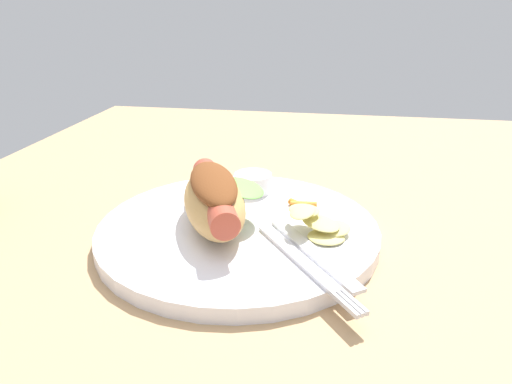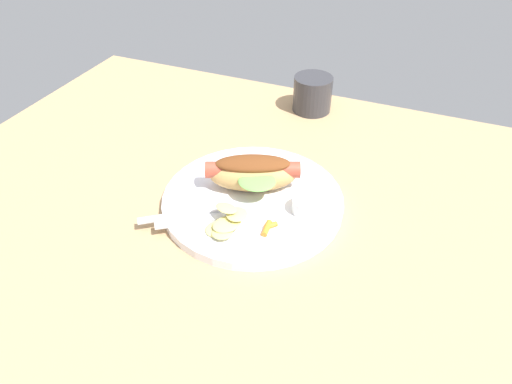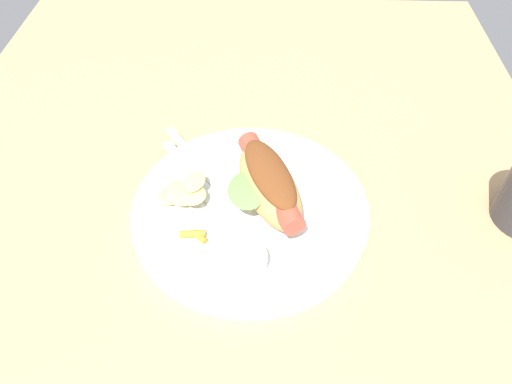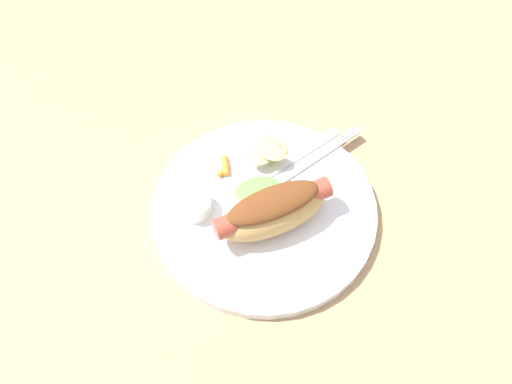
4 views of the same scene
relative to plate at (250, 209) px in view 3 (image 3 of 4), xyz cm
name	(u,v)px [view 3 (image 3 of 4)]	position (x,y,z in cm)	size (l,w,h in cm)	color
ground_plane	(235,223)	(0.93, -1.91, -1.70)	(120.00, 90.00, 1.80)	tan
plate	(250,209)	(0.00, 0.00, 0.00)	(29.71, 29.71, 1.60)	white
hot_dog	(269,183)	(-0.91, 2.25, 4.04)	(15.64, 11.29, 5.94)	tan
sauce_ramekin	(247,262)	(9.15, 0.00, 1.98)	(4.61, 4.61, 2.36)	white
fork	(197,163)	(-7.16, -7.53, 1.00)	(13.81, 10.49, 0.40)	silver
knife	(190,174)	(-5.08, -8.24, 0.98)	(14.39, 1.40, 0.36)	silver
chips_pile	(183,192)	(-0.86, -8.51, 2.03)	(6.43, 7.53, 2.96)	#D8CC73
carrot_garnish	(195,235)	(5.13, -6.29, 1.24)	(1.95, 3.39, 0.92)	orange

